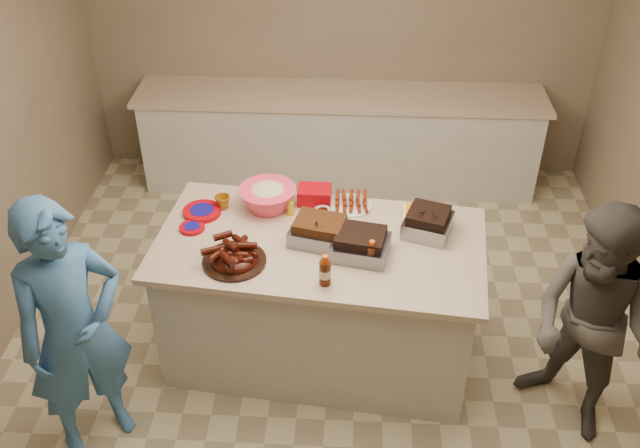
# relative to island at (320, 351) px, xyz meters

# --- Properties ---
(room) EXTENTS (4.50, 5.00, 2.70)m
(room) POSITION_rel_island_xyz_m (0.06, 0.02, 0.00)
(room) COLOR gray
(room) RESTS_ON ground
(back_counter) EXTENTS (3.60, 0.64, 0.90)m
(back_counter) POSITION_rel_island_xyz_m (0.06, 2.22, 0.45)
(back_counter) COLOR beige
(back_counter) RESTS_ON ground
(island) EXTENTS (2.13, 1.28, 0.96)m
(island) POSITION_rel_island_xyz_m (0.00, 0.00, 0.00)
(island) COLOR beige
(island) RESTS_ON ground
(rib_platter) EXTENTS (0.43, 0.43, 0.15)m
(rib_platter) POSITION_rel_island_xyz_m (-0.49, -0.23, 0.96)
(rib_platter) COLOR #3A0D06
(rib_platter) RESTS_ON island
(pulled_pork_tray) EXTENTS (0.40, 0.33, 0.10)m
(pulled_pork_tray) POSITION_rel_island_xyz_m (-0.00, 0.01, 0.96)
(pulled_pork_tray) COLOR #47230F
(pulled_pork_tray) RESTS_ON island
(brisket_tray) EXTENTS (0.38, 0.33, 0.10)m
(brisket_tray) POSITION_rel_island_xyz_m (0.25, -0.11, 0.96)
(brisket_tray) COLOR black
(brisket_tray) RESTS_ON island
(roasting_pan) EXTENTS (0.35, 0.35, 0.11)m
(roasting_pan) POSITION_rel_island_xyz_m (0.67, 0.13, 0.96)
(roasting_pan) COLOR gray
(roasting_pan) RESTS_ON island
(coleslaw_bowl) EXTENTS (0.41, 0.41, 0.26)m
(coleslaw_bowl) POSITION_rel_island_xyz_m (-0.36, 0.35, 0.96)
(coleslaw_bowl) COLOR #EF3655
(coleslaw_bowl) RESTS_ON island
(sausage_plate) EXTENTS (0.29, 0.29, 0.05)m
(sausage_plate) POSITION_rel_island_xyz_m (0.19, 0.40, 0.96)
(sausage_plate) COLOR silver
(sausage_plate) RESTS_ON island
(mac_cheese_dish) EXTENTS (0.31, 0.24, 0.08)m
(mac_cheese_dish) POSITION_rel_island_xyz_m (0.67, 0.25, 0.96)
(mac_cheese_dish) COLOR #FEA904
(mac_cheese_dish) RESTS_ON island
(bbq_bottle_a) EXTENTS (0.07, 0.07, 0.20)m
(bbq_bottle_a) POSITION_rel_island_xyz_m (0.05, -0.39, 0.96)
(bbq_bottle_a) COLOR #411508
(bbq_bottle_a) RESTS_ON island
(bbq_bottle_b) EXTENTS (0.07, 0.07, 0.18)m
(bbq_bottle_b) POSITION_rel_island_xyz_m (0.31, -0.22, 0.96)
(bbq_bottle_b) COLOR #411508
(bbq_bottle_b) RESTS_ON island
(mustard_bottle) EXTENTS (0.05, 0.05, 0.12)m
(mustard_bottle) POSITION_rel_island_xyz_m (-0.20, 0.29, 0.96)
(mustard_bottle) COLOR gold
(mustard_bottle) RESTS_ON island
(sauce_bowl) EXTENTS (0.13, 0.05, 0.12)m
(sauce_bowl) POSITION_rel_island_xyz_m (0.01, 0.28, 0.96)
(sauce_bowl) COLOR silver
(sauce_bowl) RESTS_ON island
(plate_stack_large) EXTENTS (0.27, 0.27, 0.03)m
(plate_stack_large) POSITION_rel_island_xyz_m (-0.78, 0.26, 0.96)
(plate_stack_large) COLOR #9D020A
(plate_stack_large) RESTS_ON island
(plate_stack_small) EXTENTS (0.18, 0.18, 0.02)m
(plate_stack_small) POSITION_rel_island_xyz_m (-0.81, 0.09, 0.96)
(plate_stack_small) COLOR #9D020A
(plate_stack_small) RESTS_ON island
(plastic_cup) EXTENTS (0.11, 0.10, 0.10)m
(plastic_cup) POSITION_rel_island_xyz_m (-0.65, 0.33, 0.96)
(plastic_cup) COLOR #88510D
(plastic_cup) RESTS_ON island
(basket_stack) EXTENTS (0.22, 0.17, 0.11)m
(basket_stack) POSITION_rel_island_xyz_m (-0.06, 0.44, 0.96)
(basket_stack) COLOR #9D020A
(basket_stack) RESTS_ON island
(guest_blue) EXTENTS (1.58, 1.69, 0.41)m
(guest_blue) POSITION_rel_island_xyz_m (-1.31, -0.74, 0.00)
(guest_blue) COLOR #3C71B2
(guest_blue) RESTS_ON ground
(guest_gray) EXTENTS (1.68, 1.59, 0.59)m
(guest_gray) POSITION_rel_island_xyz_m (1.57, -0.48, 0.00)
(guest_gray) COLOR #53504A
(guest_gray) RESTS_ON ground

